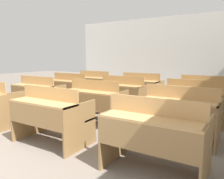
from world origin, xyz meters
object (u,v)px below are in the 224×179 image
bench_third_center (122,93)px  bench_back_right (204,93)px  bench_second_left (37,94)px  bench_second_center (94,101)px  bench_third_right (194,101)px  bench_front_center (51,114)px  bench_back_center (141,88)px  bench_third_left (70,88)px  bench_back_left (94,84)px  bench_front_right (154,134)px  bench_second_right (180,113)px

bench_third_center → bench_back_right: 2.18m
bench_second_left → bench_second_center: same height
bench_third_right → bench_front_center: bearing=-126.1°
bench_third_center → bench_back_right: (1.78, 1.26, 0.00)m
bench_front_center → bench_back_center: 3.68m
bench_third_left → bench_back_center: bearing=33.6°
bench_second_center → bench_third_right: 2.16m
bench_back_center → bench_back_right: bearing=0.9°
bench_second_center → bench_third_center: (0.02, 1.21, 0.00)m
bench_second_left → bench_back_left: same height
bench_back_left → bench_back_right: (3.61, -0.00, 0.00)m
bench_back_center → bench_front_right: bearing=-63.6°
bench_front_right → bench_second_center: bearing=145.5°
bench_third_right → bench_back_left: size_ratio=1.00×
bench_front_right → bench_third_center: (-1.80, 2.46, 0.00)m
bench_second_center → bench_back_right: bearing=53.8°
bench_third_right → bench_back_center: same height
bench_second_center → bench_third_center: same height
bench_second_right → bench_back_left: 4.39m
bench_front_right → bench_back_right: 3.71m
bench_back_right → bench_third_center: bearing=-144.8°
bench_front_center → bench_back_right: same height
bench_front_center → bench_second_center: bearing=90.9°
bench_third_center → bench_back_left: 2.22m
bench_second_left → bench_second_center: size_ratio=1.00×
bench_second_left → bench_front_right: bearing=-19.0°
bench_front_center → bench_back_right: size_ratio=1.00×
bench_second_left → bench_third_right: (3.60, 1.20, 0.00)m
bench_second_center → bench_back_right: same height
bench_second_center → bench_back_right: (1.80, 2.46, 0.00)m
bench_third_right → bench_back_left: same height
bench_second_center → bench_back_center: (-0.01, 2.43, 0.00)m
bench_second_left → bench_third_left: size_ratio=1.00×
bench_third_center → bench_third_right: 1.78m
bench_front_right → bench_back_center: (-1.83, 3.68, 0.00)m
bench_back_right → bench_back_left: bearing=180.0°
bench_front_right → bench_third_left: size_ratio=1.00×
bench_third_left → bench_third_right: 3.62m
bench_front_center → bench_third_center: size_ratio=1.00×
bench_front_right → bench_second_right: same height
bench_second_left → bench_front_center: bearing=-34.3°
bench_front_center → bench_third_left: bearing=126.7°
bench_third_center → bench_back_left: size_ratio=1.00×
bench_second_center → bench_second_right: same height
bench_second_center → bench_third_left: size_ratio=1.00×
bench_second_right → bench_third_right: (-0.01, 1.22, 0.00)m
bench_front_right → bench_back_left: (-3.62, 3.71, 0.00)m
bench_front_center → bench_back_left: (-1.82, 3.71, 0.00)m
bench_second_right → bench_second_left: bearing=179.8°
bench_front_center → bench_third_center: 2.45m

